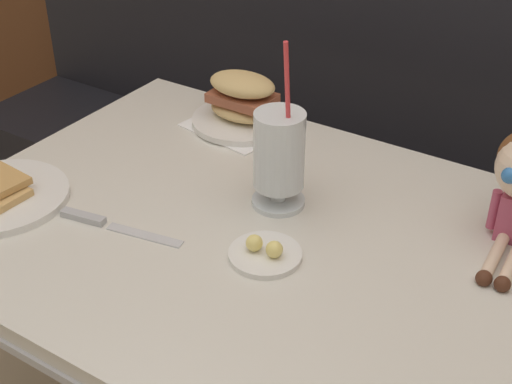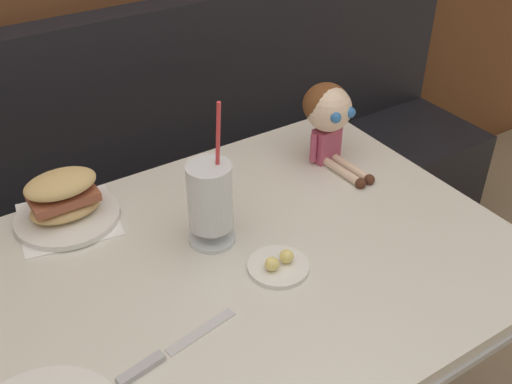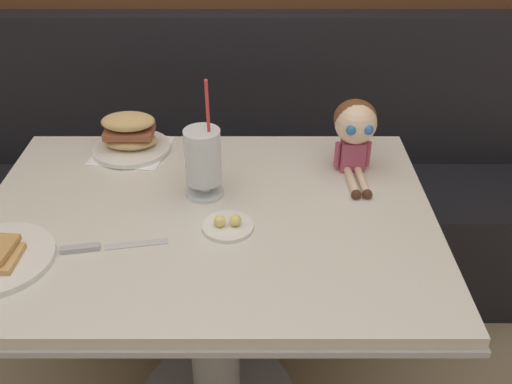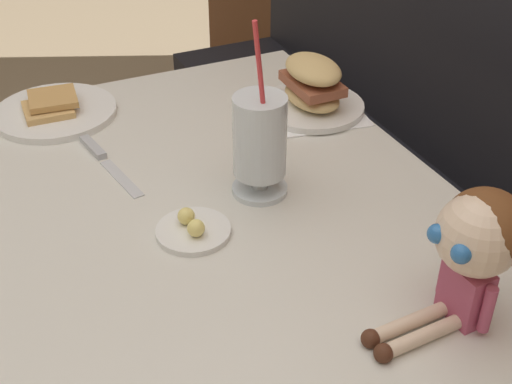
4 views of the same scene
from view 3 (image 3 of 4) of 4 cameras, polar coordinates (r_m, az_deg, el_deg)
name	(u,v)px [view 3 (image 3 of 4)]	position (r m, az deg, el deg)	size (l,w,h in m)	color
booth_bench	(222,206)	(2.14, -3.37, -1.43)	(2.60, 0.48, 1.00)	black
diner_table	(209,275)	(1.51, -4.72, -8.21)	(1.11, 0.81, 0.74)	silver
milkshake_glass	(201,160)	(1.41, -5.50, 3.24)	(0.10, 0.10, 0.32)	silver
sandwich_plate	(128,137)	(1.66, -12.66, 5.39)	(0.23, 0.23, 0.12)	white
butter_saucer	(226,225)	(1.33, -3.02, -3.33)	(0.12, 0.12, 0.04)	white
butter_knife	(94,248)	(1.32, -15.85, -5.36)	(0.23, 0.06, 0.01)	silver
seated_doll	(353,127)	(1.52, 9.66, 6.44)	(0.12, 0.22, 0.20)	#B74C6B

